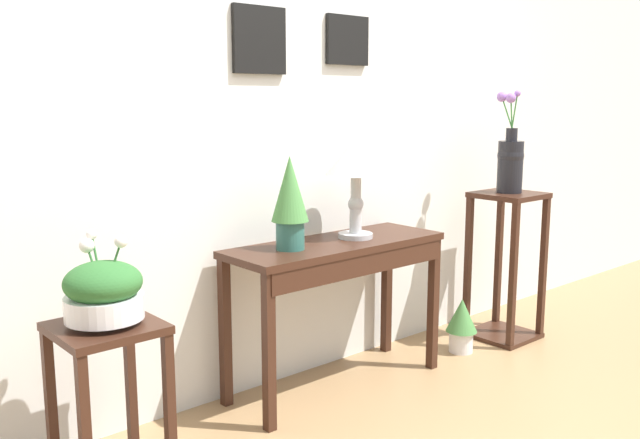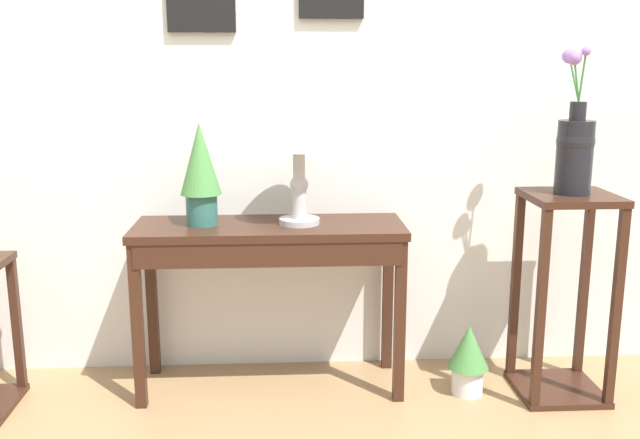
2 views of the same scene
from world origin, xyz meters
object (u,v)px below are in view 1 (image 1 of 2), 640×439
object	(u,v)px
table_lamp	(356,162)
potted_plant_floor	(462,323)
pedestal_stand_left	(110,408)
pedestal_stand_right	(505,266)
flower_vase_tall_right	(510,159)
console_table	(339,264)
potted_plant_on_console	(290,198)
planter_bowl_wide_left	(103,291)

from	to	relation	value
table_lamp	potted_plant_floor	xyz separation A→B (m)	(0.73, -0.13, -0.95)
pedestal_stand_left	pedestal_stand_right	distance (m)	2.51
flower_vase_tall_right	pedestal_stand_right	bearing A→B (deg)	-38.18
console_table	pedestal_stand_left	distance (m)	1.30
potted_plant_on_console	flower_vase_tall_right	xyz separation A→B (m)	(1.54, -0.14, 0.10)
console_table	planter_bowl_wide_left	xyz separation A→B (m)	(-1.26, -0.13, 0.12)
table_lamp	pedestal_stand_right	xyz separation A→B (m)	(1.13, -0.13, -0.69)
console_table	potted_plant_floor	xyz separation A→B (m)	(0.86, -0.10, -0.46)
console_table	planter_bowl_wide_left	size ratio (longest dim) A/B	3.47
flower_vase_tall_right	potted_plant_floor	world-z (taller)	flower_vase_tall_right
pedestal_stand_left	potted_plant_floor	xyz separation A→B (m)	(2.11, 0.03, -0.14)
potted_plant_on_console	planter_bowl_wide_left	size ratio (longest dim) A/B	1.31
pedestal_stand_right	flower_vase_tall_right	xyz separation A→B (m)	(-0.00, 0.00, 0.64)
planter_bowl_wide_left	console_table	bearing A→B (deg)	5.83
pedestal_stand_left	planter_bowl_wide_left	xyz separation A→B (m)	(0.00, 0.00, 0.44)
console_table	potted_plant_on_console	xyz separation A→B (m)	(-0.28, 0.03, 0.35)
planter_bowl_wide_left	flower_vase_tall_right	world-z (taller)	flower_vase_tall_right
potted_plant_on_console	planter_bowl_wide_left	bearing A→B (deg)	-170.84
pedestal_stand_left	flower_vase_tall_right	bearing A→B (deg)	0.47
pedestal_stand_right	pedestal_stand_left	bearing A→B (deg)	-179.55
pedestal_stand_left	flower_vase_tall_right	size ratio (longest dim) A/B	1.08
console_table	table_lamp	world-z (taller)	table_lamp
table_lamp	flower_vase_tall_right	xyz separation A→B (m)	(1.12, -0.13, -0.04)
pedestal_stand_right	flower_vase_tall_right	world-z (taller)	flower_vase_tall_right
console_table	potted_plant_on_console	distance (m)	0.45
pedestal_stand_left	potted_plant_floor	world-z (taller)	pedestal_stand_left
table_lamp	potted_plant_on_console	world-z (taller)	table_lamp
pedestal_stand_left	flower_vase_tall_right	world-z (taller)	flower_vase_tall_right
potted_plant_on_console	potted_plant_floor	bearing A→B (deg)	-6.51
console_table	potted_plant_floor	distance (m)	0.98
flower_vase_tall_right	potted_plant_floor	xyz separation A→B (m)	(-0.40, 0.01, -0.91)
table_lamp	potted_plant_floor	size ratio (longest dim) A/B	1.62
console_table	flower_vase_tall_right	bearing A→B (deg)	-4.93
table_lamp	console_table	bearing A→B (deg)	-169.73
potted_plant_on_console	flower_vase_tall_right	size ratio (longest dim) A/B	0.73
pedestal_stand_left	flower_vase_tall_right	xyz separation A→B (m)	(2.51, 0.02, 0.77)
flower_vase_tall_right	table_lamp	bearing A→B (deg)	173.32
potted_plant_on_console	flower_vase_tall_right	world-z (taller)	flower_vase_tall_right
planter_bowl_wide_left	flower_vase_tall_right	distance (m)	2.53
pedestal_stand_left	planter_bowl_wide_left	size ratio (longest dim) A/B	1.93
pedestal_stand_right	console_table	bearing A→B (deg)	175.03
table_lamp	flower_vase_tall_right	size ratio (longest dim) A/B	0.87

